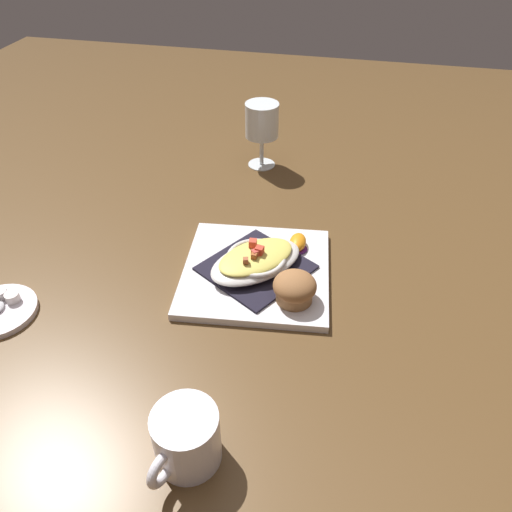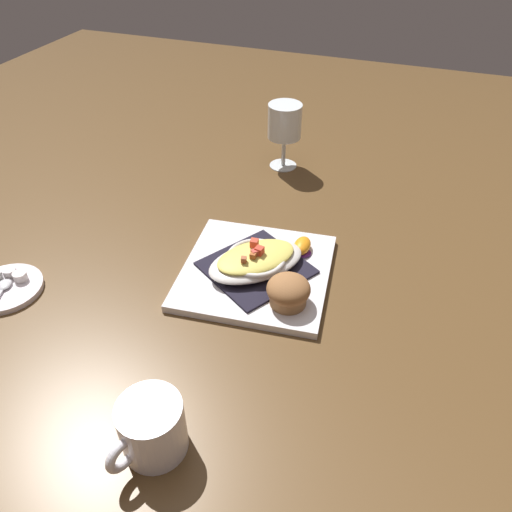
{
  "view_description": "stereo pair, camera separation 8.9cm",
  "coord_description": "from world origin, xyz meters",
  "px_view_note": "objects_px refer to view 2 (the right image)",
  "views": [
    {
      "loc": [
        0.15,
        -0.67,
        0.6
      ],
      "look_at": [
        0.0,
        0.0,
        0.04
      ],
      "focal_mm": 34.74,
      "sensor_mm": 36.0,
      "label": 1
    },
    {
      "loc": [
        0.24,
        -0.65,
        0.6
      ],
      "look_at": [
        0.0,
        0.0,
        0.04
      ],
      "focal_mm": 34.74,
      "sensor_mm": 36.0,
      "label": 2
    }
  ],
  "objects_px": {
    "muffin": "(288,291)",
    "creamer_saucer": "(6,289)",
    "gratin_dish": "(256,259)",
    "square_plate": "(256,272)",
    "creamer_cup_1": "(10,272)",
    "spoon": "(3,288)",
    "coffee_mug": "(152,430)",
    "stemmed_glass": "(285,125)",
    "orange_garnish": "(301,247)",
    "creamer_cup_0": "(20,276)"
  },
  "relations": [
    {
      "from": "square_plate",
      "to": "spoon",
      "type": "bearing_deg",
      "value": -153.51
    },
    {
      "from": "muffin",
      "to": "spoon",
      "type": "relative_size",
      "value": 0.76
    },
    {
      "from": "gratin_dish",
      "to": "orange_garnish",
      "type": "distance_m",
      "value": 0.1
    },
    {
      "from": "coffee_mug",
      "to": "stemmed_glass",
      "type": "height_order",
      "value": "stemmed_glass"
    },
    {
      "from": "gratin_dish",
      "to": "creamer_cup_0",
      "type": "distance_m",
      "value": 0.42
    },
    {
      "from": "orange_garnish",
      "to": "creamer_cup_1",
      "type": "relative_size",
      "value": 2.39
    },
    {
      "from": "coffee_mug",
      "to": "spoon",
      "type": "height_order",
      "value": "coffee_mug"
    },
    {
      "from": "orange_garnish",
      "to": "spoon",
      "type": "height_order",
      "value": "orange_garnish"
    },
    {
      "from": "square_plate",
      "to": "stemmed_glass",
      "type": "bearing_deg",
      "value": 100.69
    },
    {
      "from": "orange_garnish",
      "to": "spoon",
      "type": "relative_size",
      "value": 0.59
    },
    {
      "from": "orange_garnish",
      "to": "creamer_cup_0",
      "type": "xyz_separation_m",
      "value": [
        -0.45,
        -0.25,
        -0.01
      ]
    },
    {
      "from": "orange_garnish",
      "to": "stemmed_glass",
      "type": "relative_size",
      "value": 0.36
    },
    {
      "from": "stemmed_glass",
      "to": "coffee_mug",
      "type": "bearing_deg",
      "value": -84.8
    },
    {
      "from": "muffin",
      "to": "stemmed_glass",
      "type": "bearing_deg",
      "value": 108.39
    },
    {
      "from": "spoon",
      "to": "creamer_cup_0",
      "type": "distance_m",
      "value": 0.03
    },
    {
      "from": "creamer_saucer",
      "to": "muffin",
      "type": "bearing_deg",
      "value": 14.85
    },
    {
      "from": "coffee_mug",
      "to": "stemmed_glass",
      "type": "distance_m",
      "value": 0.79
    },
    {
      "from": "muffin",
      "to": "orange_garnish",
      "type": "height_order",
      "value": "muffin"
    },
    {
      "from": "creamer_saucer",
      "to": "creamer_cup_0",
      "type": "relative_size",
      "value": 5.31
    },
    {
      "from": "gratin_dish",
      "to": "coffee_mug",
      "type": "relative_size",
      "value": 1.81
    },
    {
      "from": "spoon",
      "to": "muffin",
      "type": "bearing_deg",
      "value": 15.71
    },
    {
      "from": "spoon",
      "to": "creamer_cup_0",
      "type": "height_order",
      "value": "creamer_cup_0"
    },
    {
      "from": "muffin",
      "to": "coffee_mug",
      "type": "distance_m",
      "value": 0.31
    },
    {
      "from": "orange_garnish",
      "to": "creamer_cup_1",
      "type": "height_order",
      "value": "orange_garnish"
    },
    {
      "from": "creamer_saucer",
      "to": "spoon",
      "type": "distance_m",
      "value": 0.01
    },
    {
      "from": "coffee_mug",
      "to": "creamer_cup_0",
      "type": "relative_size",
      "value": 4.71
    },
    {
      "from": "gratin_dish",
      "to": "stemmed_glass",
      "type": "distance_m",
      "value": 0.43
    },
    {
      "from": "square_plate",
      "to": "creamer_cup_1",
      "type": "relative_size",
      "value": 11.02
    },
    {
      "from": "gratin_dish",
      "to": "spoon",
      "type": "relative_size",
      "value": 2.1
    },
    {
      "from": "gratin_dish",
      "to": "spoon",
      "type": "xyz_separation_m",
      "value": [
        -0.4,
        -0.2,
        -0.02
      ]
    },
    {
      "from": "orange_garnish",
      "to": "coffee_mug",
      "type": "height_order",
      "value": "coffee_mug"
    },
    {
      "from": "square_plate",
      "to": "orange_garnish",
      "type": "height_order",
      "value": "orange_garnish"
    },
    {
      "from": "muffin",
      "to": "creamer_cup_1",
      "type": "height_order",
      "value": "muffin"
    },
    {
      "from": "gratin_dish",
      "to": "creamer_saucer",
      "type": "distance_m",
      "value": 0.45
    },
    {
      "from": "muffin",
      "to": "coffee_mug",
      "type": "xyz_separation_m",
      "value": [
        -0.09,
        -0.3,
        -0.0
      ]
    },
    {
      "from": "coffee_mug",
      "to": "spoon",
      "type": "relative_size",
      "value": 1.16
    },
    {
      "from": "muffin",
      "to": "creamer_cup_1",
      "type": "bearing_deg",
      "value": -168.4
    },
    {
      "from": "gratin_dish",
      "to": "coffee_mug",
      "type": "height_order",
      "value": "coffee_mug"
    },
    {
      "from": "square_plate",
      "to": "creamer_cup_1",
      "type": "xyz_separation_m",
      "value": [
        -0.41,
        -0.17,
        0.01
      ]
    },
    {
      "from": "square_plate",
      "to": "gratin_dish",
      "type": "bearing_deg",
      "value": 168.02
    },
    {
      "from": "creamer_saucer",
      "to": "gratin_dish",
      "type": "bearing_deg",
      "value": 25.53
    },
    {
      "from": "muffin",
      "to": "creamer_saucer",
      "type": "xyz_separation_m",
      "value": [
        -0.48,
        -0.13,
        -0.04
      ]
    },
    {
      "from": "creamer_saucer",
      "to": "coffee_mug",
      "type": "bearing_deg",
      "value": -23.71
    },
    {
      "from": "muffin",
      "to": "creamer_saucer",
      "type": "distance_m",
      "value": 0.5
    },
    {
      "from": "creamer_saucer",
      "to": "spoon",
      "type": "xyz_separation_m",
      "value": [
        0.0,
        -0.01,
        0.01
      ]
    },
    {
      "from": "creamer_cup_1",
      "to": "creamer_saucer",
      "type": "bearing_deg",
      "value": -69.97
    },
    {
      "from": "coffee_mug",
      "to": "creamer_cup_0",
      "type": "distance_m",
      "value": 0.43
    },
    {
      "from": "muffin",
      "to": "coffee_mug",
      "type": "bearing_deg",
      "value": -106.17
    },
    {
      "from": "stemmed_glass",
      "to": "creamer_saucer",
      "type": "bearing_deg",
      "value": -118.25
    },
    {
      "from": "gratin_dish",
      "to": "creamer_saucer",
      "type": "bearing_deg",
      "value": -154.47
    }
  ]
}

